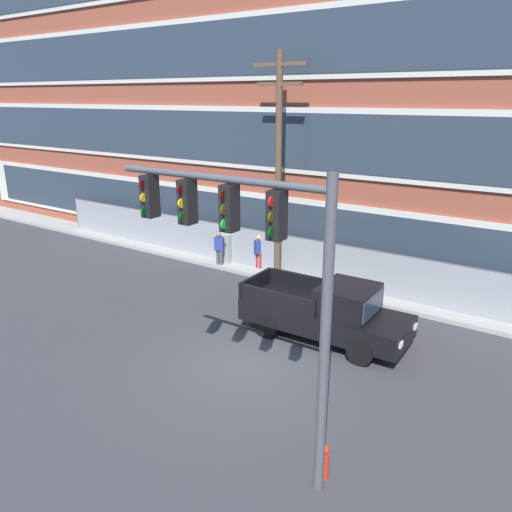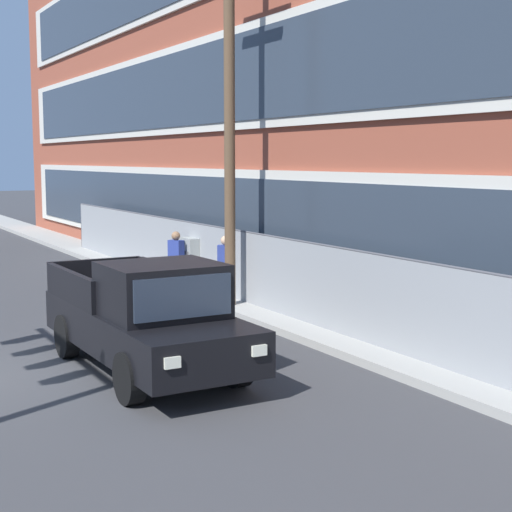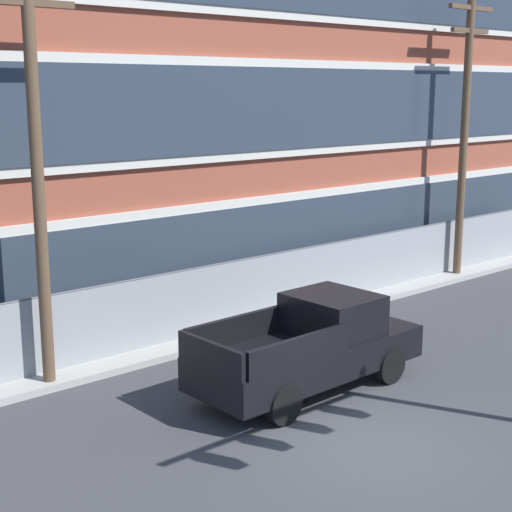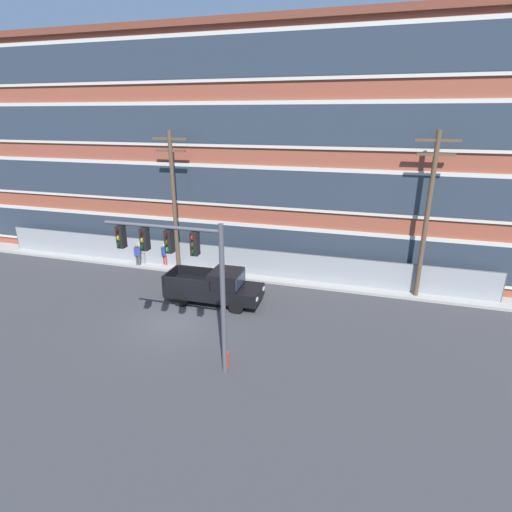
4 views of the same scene
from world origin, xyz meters
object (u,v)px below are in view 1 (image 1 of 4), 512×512
Objects in this scene: traffic_signal_mast at (250,251)px; pickup_truck_black at (328,313)px; utility_pole_near_corner at (278,162)px; pedestrian_near_cabinet at (219,247)px; fire_hydrant at (323,461)px; electrical_cabinet at (225,249)px; pedestrian_by_fence at (259,251)px.

pickup_truck_black is at bearing 100.52° from traffic_signal_mast.
utility_pole_near_corner reaches higher than pedestrian_near_cabinet.
pedestrian_near_cabinet is at bearing -177.89° from utility_pole_near_corner.
traffic_signal_mast is at bearing -79.48° from pickup_truck_black.
pickup_truck_black is 6.19m from fire_hydrant.
traffic_signal_mast is 0.69× the size of utility_pole_near_corner.
utility_pole_near_corner reaches higher than electrical_cabinet.
pedestrian_by_fence is at bearing 19.25° from pedestrian_near_cabinet.
pedestrian_by_fence is 12.74m from fire_hydrant.
electrical_cabinet is at bearing 172.53° from utility_pole_near_corner.
utility_pole_near_corner is 5.40× the size of pedestrian_near_cabinet.
fire_hydrant is at bearing -53.39° from utility_pole_near_corner.
traffic_signal_mast is 10.97m from utility_pole_near_corner.
utility_pole_near_corner is 5.40× the size of pedestrian_by_fence.
fire_hydrant is (1.59, 0.32, -4.30)m from traffic_signal_mast.
electrical_cabinet is 13.90m from fire_hydrant.
pedestrian_near_cabinet is at bearing 153.46° from pickup_truck_black.
traffic_signal_mast is 3.73× the size of pedestrian_near_cabinet.
pedestrian_by_fence is 2.17× the size of fire_hydrant.
electrical_cabinet is at bearing -176.79° from pedestrian_by_fence.
pickup_truck_black is at bearing -26.54° from pedestrian_near_cabinet.
utility_pole_near_corner is at bearing 2.11° from pedestrian_near_cabinet.
traffic_signal_mast is 13.63m from electrical_cabinet.
pedestrian_near_cabinet is at bearing 137.23° from fire_hydrant.
electrical_cabinet is 1.84m from pedestrian_by_fence.
traffic_signal_mast is at bearing -168.61° from fire_hydrant.
electrical_cabinet is 0.57m from pedestrian_near_cabinet.
utility_pole_near_corner is at bearing 118.93° from traffic_signal_mast.
pickup_truck_black is at bearing -37.71° from pedestrian_by_fence.
fire_hydrant is (9.97, -9.68, -0.36)m from electrical_cabinet.
pickup_truck_black is 3.66× the size of electrical_cabinet.
pedestrian_near_cabinet is 1.87m from pedestrian_by_fence.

